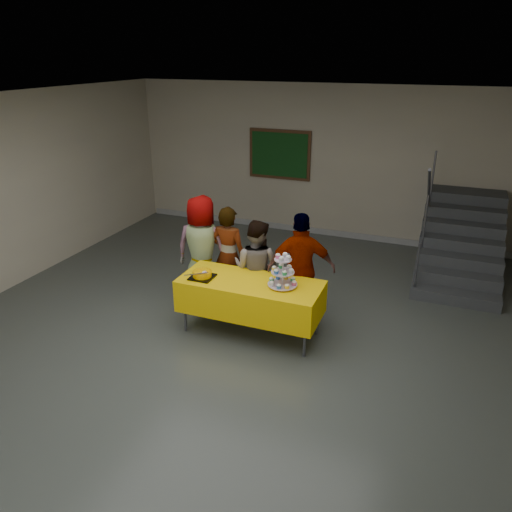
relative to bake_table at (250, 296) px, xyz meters
The scene contains 10 objects.
room_shell 1.76m from the bake_table, 100.36° to the right, with size 10.00×10.04×3.02m.
bake_table is the anchor object (origin of this frame).
cupcake_stand 0.58m from the bake_table, ahead, with size 0.38×0.38×0.44m.
bear_cake 0.70m from the bake_table, 168.40° to the right, with size 0.32×0.36×0.12m.
schoolchild_a 1.28m from the bake_table, 147.44° to the left, with size 0.80×0.52×1.63m, color slate.
schoolchild_b 0.97m from the bake_table, 132.19° to the left, with size 0.55×0.36×1.52m, color #5C5B65.
schoolchild_c 0.57m from the bake_table, 103.68° to the left, with size 0.69×0.54×1.43m, color slate.
schoolchild_d 0.80m from the bake_table, 46.56° to the left, with size 0.94×0.39×1.60m, color slate.
staircase 4.20m from the bake_table, 52.50° to the left, with size 1.30×2.40×2.04m.
noticeboard 4.42m from the bake_table, 104.17° to the left, with size 1.30×0.05×1.00m.
Camera 1 is at (2.38, -4.65, 3.56)m, focal length 35.00 mm.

